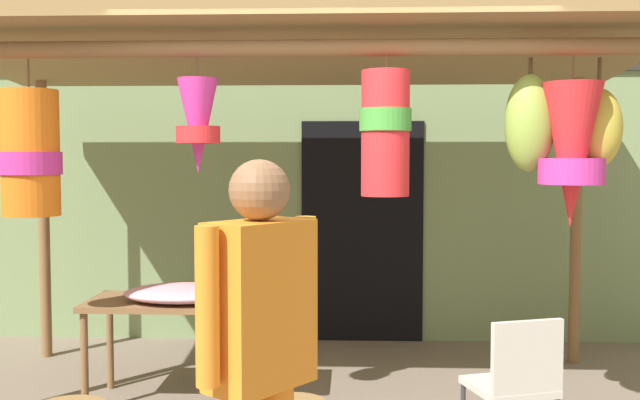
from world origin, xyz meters
name	(u,v)px	position (x,y,z in m)	size (l,w,h in m)	color
shop_facade	(339,115)	(0.00, 2.53, 2.06)	(11.45, 0.29, 4.13)	#7A9360
market_stall_canopy	(311,75)	(-0.16, 0.74, 2.23)	(4.88, 2.16, 2.59)	brown
display_table	(179,311)	(-1.06, 0.67, 0.62)	(1.23, 0.61, 0.71)	brown
flower_heap_on_table	(185,293)	(-1.01, 0.61, 0.76)	(0.79, 0.56, 0.11)	pink
folding_chair	(516,379)	(0.99, -0.38, 0.50)	(0.50, 0.50, 0.84)	beige
customer_foreground	(260,343)	(-0.22, -1.56, 0.99)	(0.42, 0.49, 1.67)	orange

